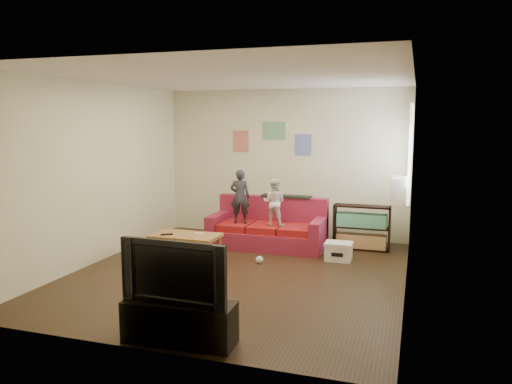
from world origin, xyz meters
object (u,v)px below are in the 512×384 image
(coffee_table, at_px, (186,239))
(bookshelf, at_px, (362,230))
(television, at_px, (178,270))
(sofa, at_px, (268,230))
(child_a, at_px, (240,197))
(child_b, at_px, (274,202))
(file_box, at_px, (339,251))
(tv_stand, at_px, (180,322))

(coffee_table, distance_m, bookshelf, 2.95)
(bookshelf, xyz_separation_m, television, (-1.28, -4.16, 0.39))
(sofa, distance_m, child_a, 0.75)
(child_b, relative_size, coffee_table, 0.78)
(child_a, xyz_separation_m, child_b, (0.60, 0.00, -0.06))
(child_a, xyz_separation_m, bookshelf, (1.98, 0.47, -0.53))
(sofa, height_order, bookshelf, sofa)
(child_b, xyz_separation_m, television, (0.11, -3.69, -0.08))
(child_b, distance_m, coffee_table, 1.65)
(sofa, height_order, file_box, sofa)
(bookshelf, height_order, television, television)
(child_b, bearing_deg, bookshelf, -161.26)
(coffee_table, xyz_separation_m, television, (1.13, -2.46, 0.33))
(tv_stand, xyz_separation_m, television, (0.00, 0.00, 0.52))
(child_a, bearing_deg, bookshelf, -178.93)
(child_b, relative_size, television, 0.72)
(sofa, relative_size, tv_stand, 1.78)
(bookshelf, bearing_deg, tv_stand, -107.07)
(child_b, height_order, coffee_table, child_b)
(sofa, bearing_deg, bookshelf, 11.16)
(television, bearing_deg, bookshelf, 75.20)
(bookshelf, height_order, tv_stand, bookshelf)
(child_b, relative_size, tv_stand, 0.72)
(child_b, bearing_deg, sofa, -48.29)
(file_box, bearing_deg, coffee_table, -157.50)
(coffee_table, distance_m, file_box, 2.34)
(coffee_table, height_order, television, television)
(sofa, bearing_deg, television, -86.21)
(file_box, xyz_separation_m, television, (-1.02, -3.35, 0.58))
(child_b, height_order, television, child_b)
(coffee_table, distance_m, tv_stand, 2.71)
(coffee_table, bearing_deg, file_box, 22.50)
(sofa, relative_size, child_a, 2.12)
(sofa, xyz_separation_m, child_a, (-0.45, -0.17, 0.58))
(child_a, bearing_deg, tv_stand, 88.63)
(child_a, xyz_separation_m, file_box, (1.73, -0.34, -0.72))
(sofa, distance_m, tv_stand, 3.87)
(sofa, relative_size, television, 1.79)
(bookshelf, bearing_deg, sofa, -168.84)
(sofa, xyz_separation_m, child_b, (0.15, -0.17, 0.51))
(coffee_table, relative_size, tv_stand, 0.92)
(child_a, distance_m, coffee_table, 1.39)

